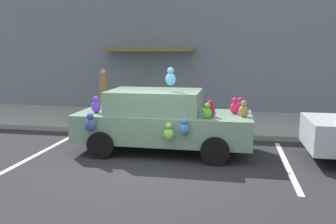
{
  "coord_description": "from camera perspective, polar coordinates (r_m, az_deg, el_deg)",
  "views": [
    {
      "loc": [
        1.67,
        -6.78,
        2.48
      ],
      "look_at": [
        -0.01,
        2.09,
        0.9
      ],
      "focal_mm": 36.99,
      "sensor_mm": 36.0,
      "label": 1
    }
  ],
  "objects": [
    {
      "name": "ground_plane",
      "position": [
        7.41,
        -3.01,
        -9.64
      ],
      "size": [
        60.0,
        60.0,
        0.0
      ],
      "primitive_type": "plane",
      "color": "#262628"
    },
    {
      "name": "sidewalk",
      "position": [
        12.14,
        2.58,
        -1.5
      ],
      "size": [
        24.0,
        4.0,
        0.15
      ],
      "primitive_type": "cube",
      "color": "gray",
      "rests_on": "ground"
    },
    {
      "name": "storefront_building",
      "position": [
        14.05,
        3.89,
        12.82
      ],
      "size": [
        24.0,
        1.25,
        6.4
      ],
      "color": "slate",
      "rests_on": "ground"
    },
    {
      "name": "parking_stripe_front",
      "position": [
        8.26,
        18.95,
        -8.09
      ],
      "size": [
        0.12,
        3.6,
        0.01
      ],
      "primitive_type": "cube",
      "color": "silver",
      "rests_on": "ground"
    },
    {
      "name": "parking_stripe_rear",
      "position": [
        9.4,
        -19.56,
        -5.94
      ],
      "size": [
        0.12,
        3.6,
        0.01
      ],
      "primitive_type": "cube",
      "color": "silver",
      "rests_on": "ground"
    },
    {
      "name": "plush_covered_car",
      "position": [
        8.61,
        -1.04,
        -1.36
      ],
      "size": [
        4.29,
        2.0,
        2.12
      ],
      "color": "gray",
      "rests_on": "ground"
    },
    {
      "name": "teddy_bear_on_sidewalk",
      "position": [
        11.29,
        -4.38,
        -0.53
      ],
      "size": [
        0.32,
        0.27,
        0.62
      ],
      "color": "brown",
      "rests_on": "sidewalk"
    },
    {
      "name": "pedestrian_near_shopfront",
      "position": [
        12.31,
        -10.54,
        2.68
      ],
      "size": [
        0.3,
        0.3,
        1.73
      ],
      "color": "#9C7444",
      "rests_on": "sidewalk"
    }
  ]
}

